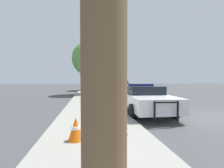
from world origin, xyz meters
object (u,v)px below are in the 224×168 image
Objects in this scene: car_background_oncoming at (124,84)px; tree_sidewalk_mid at (95,65)px; fire_hydrant at (114,132)px; tree_sidewalk_near at (89,59)px; traffic_light at (95,68)px; police_car at (142,97)px; traffic_cone at (76,129)px; box_truck at (113,80)px; car_background_midblock at (110,86)px.

car_background_oncoming is 0.70× the size of tree_sidewalk_mid.
tree_sidewalk_near is (-0.29, 13.45, 3.33)m from fire_hydrant.
car_background_oncoming is (6.60, 9.10, -2.66)m from traffic_light.
police_car is 4.92m from traffic_cone.
box_truck is (-0.90, 8.28, 0.79)m from car_background_oncoming.
traffic_light is 1.12× the size of car_background_oncoming.
traffic_light is 7.92× the size of traffic_cone.
fire_hydrant is 1.48× the size of traffic_cone.
traffic_light reaches higher than traffic_cone.
car_background_midblock is (-4.55, -10.32, -0.00)m from car_background_oncoming.
box_truck is at bearing 78.75° from traffic_cone.
fire_hydrant is 0.19× the size of traffic_light.
car_background_oncoming is (7.18, 28.30, 0.16)m from fire_hydrant.
traffic_cone is at bearing 80.47° from box_truck.
box_truck reaches higher than car_background_midblock.
police_car is 6.35× the size of fire_hydrant.
tree_sidewalk_mid reaches higher than car_background_oncoming.
box_truck is (3.93, 31.95, 0.81)m from police_car.
police_car is at bearing -83.86° from tree_sidewalk_mid.
tree_sidewalk_mid reaches higher than box_truck.
tree_sidewalk_near reaches higher than box_truck.
traffic_cone is (-1.49, -19.32, -3.56)m from tree_sidewalk_mid.
fire_hydrant is 18.17m from car_background_midblock.
box_truck is at bearing -85.15° from car_background_oncoming.
tree_sidewalk_near reaches higher than car_background_midblock.
traffic_light is 0.78× the size of tree_sidewalk_mid.
fire_hydrant is at bearing 81.97° from box_truck.
tree_sidewalk_near is (-7.47, -14.85, 3.17)m from car_background_oncoming.
traffic_cone is (-8.00, -27.42, -0.32)m from car_background_oncoming.
traffic_light is (0.58, 19.20, 2.82)m from fire_hydrant.
car_background_midblock is 0.75× the size of tree_sidewalk_near.
traffic_cone is at bearing 53.43° from police_car.
car_background_midblock is 4.38m from tree_sidewalk_mid.
car_background_oncoming is at bearing 73.74° from traffic_cone.
traffic_light is (-1.77, 14.57, 2.68)m from police_car.
tree_sidewalk_mid is (-5.61, -16.38, 2.44)m from box_truck.
tree_sidewalk_mid is (-1.96, 2.22, 3.23)m from car_background_midblock.
traffic_cone is at bearing 72.41° from car_background_oncoming.
box_truck is 12.31× the size of traffic_cone.
police_car is at bearing -83.08° from traffic_light.
traffic_light reaches higher than car_background_midblock.
box_truck is (5.70, 17.38, -1.87)m from traffic_light.
car_background_midblock is (0.28, 13.35, 0.02)m from police_car.
tree_sidewalk_mid is (0.97, 6.75, 0.06)m from tree_sidewalk_near.
traffic_cone is at bearing -94.37° from traffic_light.
fire_hydrant is at bearing -91.74° from traffic_light.
fire_hydrant is at bearing 66.69° from police_car.
police_car reaches higher than traffic_cone.
car_background_midblock is (2.05, -1.22, -2.66)m from traffic_light.
police_car is 1.33× the size of car_background_oncoming.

